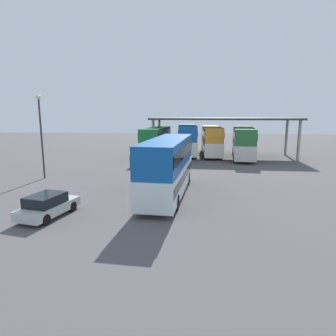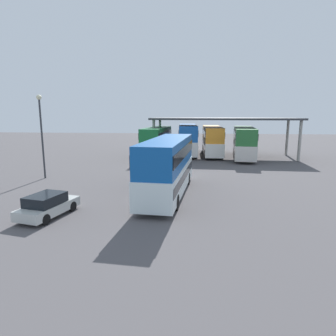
# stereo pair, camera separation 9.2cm
# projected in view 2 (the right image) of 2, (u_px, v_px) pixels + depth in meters

# --- Properties ---
(ground_plane) EXTENTS (140.00, 140.00, 0.00)m
(ground_plane) POSITION_uv_depth(u_px,v_px,m) (150.00, 205.00, 19.00)
(ground_plane) COLOR #524E50
(double_decker_main) EXTENTS (3.31, 10.98, 4.10)m
(double_decker_main) POSITION_uv_depth(u_px,v_px,m) (168.00, 165.00, 20.95)
(double_decker_main) COLOR white
(double_decker_main) RESTS_ON ground_plane
(parked_hatchback) EXTENTS (2.44, 4.07, 1.35)m
(parked_hatchback) POSITION_uv_depth(u_px,v_px,m) (48.00, 205.00, 16.72)
(parked_hatchback) COLOR #BBBFBA
(parked_hatchback) RESTS_ON ground_plane
(double_decker_near_canopy) EXTENTS (3.20, 10.15, 4.04)m
(double_decker_near_canopy) POSITION_uv_depth(u_px,v_px,m) (157.00, 141.00, 39.31)
(double_decker_near_canopy) COLOR silver
(double_decker_near_canopy) RESTS_ON ground_plane
(double_decker_mid_row) EXTENTS (2.97, 10.39, 4.29)m
(double_decker_mid_row) POSITION_uv_depth(u_px,v_px,m) (188.00, 139.00, 41.81)
(double_decker_mid_row) COLOR white
(double_decker_mid_row) RESTS_ON ground_plane
(double_decker_far_right) EXTENTS (2.59, 11.16, 4.07)m
(double_decker_far_right) POSITION_uv_depth(u_px,v_px,m) (212.00, 139.00, 41.51)
(double_decker_far_right) COLOR white
(double_decker_far_right) RESTS_ON ground_plane
(double_decker_end_of_row) EXTENTS (3.66, 11.22, 4.08)m
(double_decker_end_of_row) POSITION_uv_depth(u_px,v_px,m) (244.00, 141.00, 38.60)
(double_decker_end_of_row) COLOR silver
(double_decker_end_of_row) RESTS_ON ground_plane
(depot_canopy) EXTENTS (19.69, 7.20, 5.31)m
(depot_canopy) POSITION_uv_depth(u_px,v_px,m) (224.00, 120.00, 39.32)
(depot_canopy) COLOR #33353A
(depot_canopy) RESTS_ON ground_plane
(lamppost_tall) EXTENTS (0.44, 0.44, 7.50)m
(lamppost_tall) POSITION_uv_depth(u_px,v_px,m) (41.00, 126.00, 26.01)
(lamppost_tall) COLOR #33353A
(lamppost_tall) RESTS_ON ground_plane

